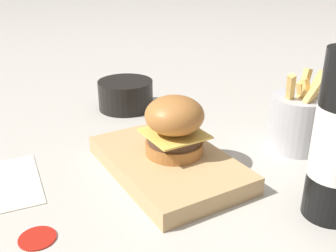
{
  "coord_description": "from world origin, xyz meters",
  "views": [
    {
      "loc": [
        -0.5,
        0.3,
        0.31
      ],
      "look_at": [
        -0.03,
        0.03,
        0.08
      ],
      "focal_mm": 42.0,
      "sensor_mm": 36.0,
      "label": 1
    }
  ],
  "objects_px": {
    "serving_board": "(168,163)",
    "side_bowl": "(126,94)",
    "fries_basket": "(298,121)",
    "burger": "(174,125)"
  },
  "relations": [
    {
      "from": "serving_board",
      "to": "side_bowl",
      "type": "bearing_deg",
      "value": -12.08
    },
    {
      "from": "serving_board",
      "to": "fries_basket",
      "type": "height_order",
      "value": "fries_basket"
    },
    {
      "from": "serving_board",
      "to": "side_bowl",
      "type": "height_order",
      "value": "side_bowl"
    },
    {
      "from": "burger",
      "to": "side_bowl",
      "type": "xyz_separation_m",
      "value": [
        0.28,
        -0.05,
        -0.04
      ]
    },
    {
      "from": "side_bowl",
      "to": "serving_board",
      "type": "bearing_deg",
      "value": 167.92
    },
    {
      "from": "fries_basket",
      "to": "serving_board",
      "type": "bearing_deg",
      "value": 79.82
    },
    {
      "from": "fries_basket",
      "to": "burger",
      "type": "bearing_deg",
      "value": 78.31
    },
    {
      "from": "serving_board",
      "to": "side_bowl",
      "type": "xyz_separation_m",
      "value": [
        0.29,
        -0.06,
        0.02
      ]
    },
    {
      "from": "serving_board",
      "to": "burger",
      "type": "relative_size",
      "value": 2.74
    },
    {
      "from": "serving_board",
      "to": "fries_basket",
      "type": "xyz_separation_m",
      "value": [
        -0.04,
        -0.24,
        0.04
      ]
    }
  ]
}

